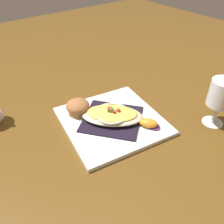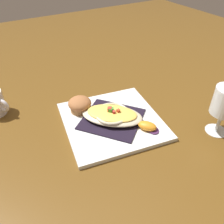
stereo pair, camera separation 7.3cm
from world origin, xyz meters
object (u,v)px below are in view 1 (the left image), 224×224
gratin_dish (112,114)px  orange_garnish (149,124)px  square_plate (112,121)px  stemmed_glass (221,96)px  muffin (78,107)px

gratin_dish → orange_garnish: 0.12m
square_plate → stemmed_glass: bearing=52.3°
gratin_dish → muffin: bearing=-144.5°
square_plate → muffin: bearing=-144.5°
muffin → stemmed_glass: bearing=47.9°
square_plate → orange_garnish: orange_garnish is taller
gratin_dish → orange_garnish: size_ratio=3.16×
square_plate → muffin: 0.12m
square_plate → gratin_dish: 0.03m
orange_garnish → stemmed_glass: (0.10, 0.19, 0.08)m
stemmed_glass → orange_garnish: bearing=-118.7°
gratin_dish → stemmed_glass: size_ratio=1.39×
square_plate → muffin: size_ratio=3.91×
square_plate → stemmed_glass: (0.20, 0.26, 0.10)m
gratin_dish → stemmed_glass: bearing=52.3°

